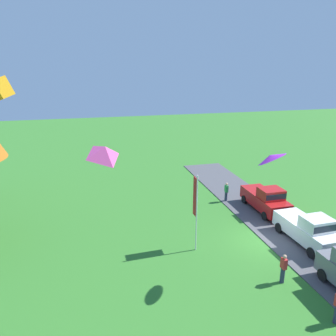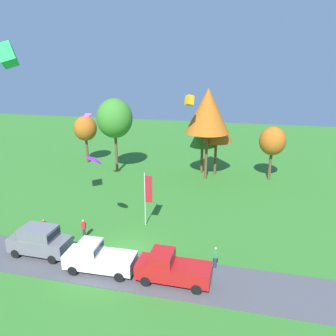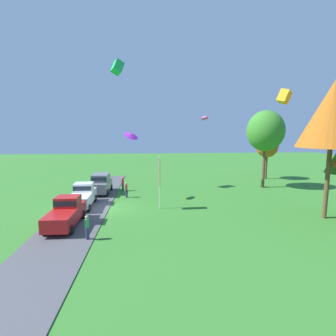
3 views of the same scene
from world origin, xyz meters
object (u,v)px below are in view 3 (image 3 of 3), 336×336
Objects in this scene: tree_far_right at (333,114)px; person_watching_sky at (87,227)px; car_suv_mid_row at (101,183)px; tree_center_back at (267,146)px; kite_diamond_low_drifter at (204,117)px; flag_banner at (160,176)px; person_beside_suv at (126,190)px; car_pickup_far_end at (83,195)px; tree_left_of_center at (266,131)px; kite_box_mid_center at (284,97)px; kite_delta_near_flag at (131,135)px; person_on_lawn at (123,184)px; car_pickup_by_flagpole at (66,212)px; kite_box_high_left at (118,67)px.

person_watching_sky is at bearing -80.84° from tree_far_right.
tree_center_back reaches higher than car_suv_mid_row.
flag_banner is at bearing -34.75° from kite_diamond_low_drifter.
person_beside_suv is 20.52m from tree_far_right.
person_beside_suv is (-3.10, 3.94, -0.23)m from car_pickup_far_end.
tree_center_back is at bearing 108.19° from car_suv_mid_row.
kite_box_mid_center reaches higher than tree_left_of_center.
kite_delta_near_flag is (1.06, 0.72, 5.99)m from person_beside_suv.
tree_far_right reaches higher than flag_banner.
kite_delta_near_flag reaches higher than person_on_lawn.
tree_left_of_center is at bearing -27.60° from tree_center_back.
car_suv_mid_row is at bearing -135.53° from flag_banner.
car_pickup_by_flagpole is at bearing -62.69° from flag_banner.
kite_delta_near_flag is at bearing -73.28° from tree_left_of_center.
kite_box_high_left reaches higher than person_watching_sky.
person_beside_suv is 1.13× the size of kite_delta_near_flag.
car_suv_mid_row reaches higher than person_beside_suv.
kite_box_high_left is at bearing -75.40° from tree_center_back.
kite_diamond_low_drifter is (-1.78, 12.39, 7.62)m from car_suv_mid_row.
car_pickup_by_flagpole is 10.43m from kite_delta_near_flag.
car_suv_mid_row is at bearing -84.87° from tree_left_of_center.
tree_far_right is 14.34m from kite_diamond_low_drifter.
flag_banner is at bearing 117.31° from car_pickup_by_flagpole.
kite_diamond_low_drifter is (-0.61, 10.00, 8.04)m from person_on_lawn.
car_suv_mid_row reaches higher than car_pickup_far_end.
kite_box_mid_center is 0.70× the size of kite_delta_near_flag.
person_on_lawn is 22.55m from tree_far_right.
car_suv_mid_row is 2.71× the size of person_beside_suv.
kite_box_mid_center is (9.66, 14.64, 9.29)m from person_on_lawn.
flag_banner reaches higher than person_watching_sky.
car_suv_mid_row is 14.65m from kite_diamond_low_drifter.
flag_banner is at bearing 37.02° from person_beside_suv.
tree_center_back is at bearing 115.67° from person_beside_suv.
car_pickup_far_end is 5.02m from person_beside_suv.
person_on_lawn is at bearing -87.92° from tree_left_of_center.
kite_diamond_low_drifter is at bearing 117.70° from car_pickup_far_end.
kite_diamond_low_drifter is at bearing -155.68° from kite_box_mid_center.
car_suv_mid_row is at bearing -174.17° from person_watching_sky.
tree_center_back is 8.48× the size of kite_diamond_low_drifter.
tree_far_right is (17.87, -3.09, 3.56)m from tree_center_back.
person_beside_suv is 1.63× the size of kite_box_mid_center.
car_pickup_far_end is at bearing -100.47° from kite_box_mid_center.
kite_box_high_left reaches higher than kite_box_mid_center.
person_on_lawn is 19.01m from tree_left_of_center.
car_pickup_far_end is 7.69m from kite_delta_near_flag.
tree_left_of_center reaches higher than car_pickup_by_flagpole.
tree_left_of_center is (-12.29, 21.15, 6.13)m from car_pickup_by_flagpole.
person_on_lawn is 0.17× the size of tree_left_of_center.
tree_left_of_center is 6.51× the size of kite_delta_near_flag.
person_on_lawn is 7.51m from kite_delta_near_flag.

